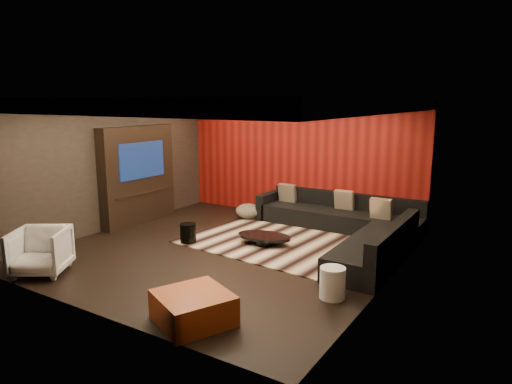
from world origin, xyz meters
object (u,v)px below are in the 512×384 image
Objects in this scene: armchair at (40,251)px; sectional_sofa at (350,227)px; drum_stool at (188,233)px; coffee_table at (264,239)px; white_side_table at (332,283)px; orange_ottoman at (193,308)px.

sectional_sofa is (3.60, 4.36, -0.11)m from armchair.
coffee_table is at bearing 27.08° from drum_stool.
white_side_table is at bearing -14.41° from drum_stool.
armchair is at bearing -159.64° from white_side_table.
armchair reaches higher than coffee_table.
armchair reaches higher than white_side_table.
drum_stool is 3.30m from orange_ottoman.
coffee_table is at bearing 105.07° from orange_ottoman.
orange_ottoman is (2.19, -2.48, -0.01)m from drum_stool.
sectional_sofa is at bearing 17.32° from armchair.
coffee_table is 3.93m from armchair.
armchair is at bearing -179.68° from orange_ottoman.
white_side_table reaches higher than orange_ottoman.
sectional_sofa is (0.45, 4.35, 0.07)m from orange_ottoman.
orange_ottoman is at bearing -32.84° from armchair.
sectional_sofa is at bearing 105.59° from white_side_table.
coffee_table is 2.59m from white_side_table.
white_side_table is at bearing 52.93° from orange_ottoman.
drum_stool is 3.51m from white_side_table.
coffee_table is 1.77m from sectional_sofa.
drum_stool is at bearing -152.92° from coffee_table.
white_side_table is 0.55× the size of armchair.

